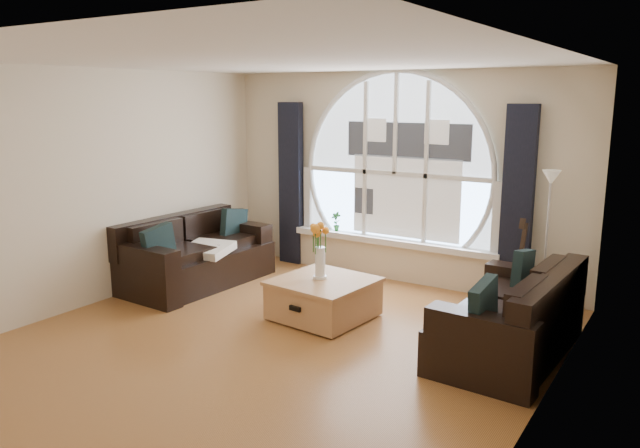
{
  "coord_description": "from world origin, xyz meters",
  "views": [
    {
      "loc": [
        3.44,
        -4.48,
        2.38
      ],
      "look_at": [
        0.0,
        0.9,
        1.05
      ],
      "focal_mm": 34.51,
      "sensor_mm": 36.0,
      "label": 1
    }
  ],
  "objects_px": {
    "coffee_chest": "(324,297)",
    "guitar": "(522,262)",
    "sofa_right": "(509,313)",
    "vase_flowers": "(320,244)",
    "potted_plant": "(336,221)",
    "floor_lamp": "(546,242)",
    "sofa_left": "(197,254)"
  },
  "relations": [
    {
      "from": "coffee_chest",
      "to": "guitar",
      "type": "height_order",
      "value": "guitar"
    },
    {
      "from": "sofa_right",
      "to": "vase_flowers",
      "type": "relative_size",
      "value": 2.65
    },
    {
      "from": "guitar",
      "to": "potted_plant",
      "type": "relative_size",
      "value": 3.96
    },
    {
      "from": "vase_flowers",
      "to": "floor_lamp",
      "type": "distance_m",
      "value": 2.51
    },
    {
      "from": "vase_flowers",
      "to": "floor_lamp",
      "type": "bearing_deg",
      "value": 36.45
    },
    {
      "from": "floor_lamp",
      "to": "potted_plant",
      "type": "bearing_deg",
      "value": 175.51
    },
    {
      "from": "sofa_left",
      "to": "coffee_chest",
      "type": "distance_m",
      "value": 2.05
    },
    {
      "from": "sofa_left",
      "to": "guitar",
      "type": "distance_m",
      "value": 3.98
    },
    {
      "from": "sofa_left",
      "to": "potted_plant",
      "type": "xyz_separation_m",
      "value": [
        1.15,
        1.55,
        0.28
      ]
    },
    {
      "from": "vase_flowers",
      "to": "guitar",
      "type": "bearing_deg",
      "value": 40.27
    },
    {
      "from": "sofa_left",
      "to": "floor_lamp",
      "type": "bearing_deg",
      "value": 20.84
    },
    {
      "from": "coffee_chest",
      "to": "vase_flowers",
      "type": "height_order",
      "value": "vase_flowers"
    },
    {
      "from": "potted_plant",
      "to": "floor_lamp",
      "type": "bearing_deg",
      "value": -4.49
    },
    {
      "from": "vase_flowers",
      "to": "potted_plant",
      "type": "distance_m",
      "value": 1.91
    },
    {
      "from": "sofa_right",
      "to": "potted_plant",
      "type": "distance_m",
      "value": 3.29
    },
    {
      "from": "sofa_right",
      "to": "potted_plant",
      "type": "height_order",
      "value": "potted_plant"
    },
    {
      "from": "sofa_right",
      "to": "coffee_chest",
      "type": "relative_size",
      "value": 1.91
    },
    {
      "from": "sofa_right",
      "to": "vase_flowers",
      "type": "height_order",
      "value": "vase_flowers"
    },
    {
      "from": "guitar",
      "to": "sofa_left",
      "type": "bearing_deg",
      "value": -148.94
    },
    {
      "from": "sofa_right",
      "to": "potted_plant",
      "type": "bearing_deg",
      "value": 153.57
    },
    {
      "from": "floor_lamp",
      "to": "sofa_left",
      "type": "bearing_deg",
      "value": -161.59
    },
    {
      "from": "vase_flowers",
      "to": "potted_plant",
      "type": "height_order",
      "value": "vase_flowers"
    },
    {
      "from": "sofa_right",
      "to": "floor_lamp",
      "type": "xyz_separation_m",
      "value": [
        -0.0,
        1.39,
        0.4
      ]
    },
    {
      "from": "coffee_chest",
      "to": "guitar",
      "type": "relative_size",
      "value": 0.92
    },
    {
      "from": "potted_plant",
      "to": "sofa_right",
      "type": "bearing_deg",
      "value": -29.46
    },
    {
      "from": "vase_flowers",
      "to": "guitar",
      "type": "distance_m",
      "value": 2.34
    },
    {
      "from": "potted_plant",
      "to": "guitar",
      "type": "bearing_deg",
      "value": -4.69
    },
    {
      "from": "sofa_left",
      "to": "guitar",
      "type": "xyz_separation_m",
      "value": [
        3.75,
        1.34,
        0.13
      ]
    },
    {
      "from": "floor_lamp",
      "to": "guitar",
      "type": "height_order",
      "value": "floor_lamp"
    },
    {
      "from": "coffee_chest",
      "to": "floor_lamp",
      "type": "height_order",
      "value": "floor_lamp"
    },
    {
      "from": "floor_lamp",
      "to": "guitar",
      "type": "bearing_deg",
      "value": 177.65
    },
    {
      "from": "sofa_right",
      "to": "vase_flowers",
      "type": "xyz_separation_m",
      "value": [
        -2.02,
        -0.1,
        0.43
      ]
    }
  ]
}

